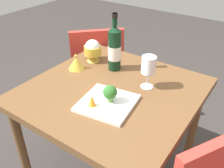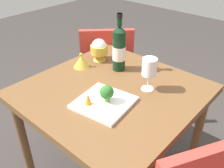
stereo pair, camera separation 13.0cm
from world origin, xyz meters
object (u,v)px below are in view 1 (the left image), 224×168
(rice_bowl, at_px, (93,50))
(rice_bowl_lid, at_px, (76,63))
(broccoli_floret, at_px, (110,93))
(chair_near_window, at_px, (97,65))
(wine_glass, at_px, (149,66))
(serving_plate, at_px, (107,103))
(wine_bottle, at_px, (115,48))
(carrot_garnish_left, at_px, (92,100))

(rice_bowl, relative_size, rice_bowl_lid, 1.42)
(broccoli_floret, bearing_deg, chair_near_window, 42.90)
(chair_near_window, relative_size, wine_glass, 4.75)
(wine_glass, xyz_separation_m, serving_plate, (-0.25, 0.08, -0.12))
(serving_plate, bearing_deg, wine_bottle, 28.82)
(wine_bottle, distance_m, serving_plate, 0.38)
(wine_glass, bearing_deg, rice_bowl, 79.44)
(serving_plate, bearing_deg, carrot_garnish_left, 148.39)
(wine_bottle, xyz_separation_m, serving_plate, (-0.32, -0.17, -0.13))
(wine_bottle, bearing_deg, carrot_garnish_left, -160.62)
(chair_near_window, distance_m, carrot_garnish_left, 0.89)
(rice_bowl, xyz_separation_m, rice_bowl_lid, (-0.14, 0.02, -0.04))
(wine_glass, height_order, broccoli_floret, wine_glass)
(rice_bowl, bearing_deg, chair_near_window, 35.28)
(rice_bowl, distance_m, carrot_garnish_left, 0.50)
(rice_bowl, distance_m, rice_bowl_lid, 0.15)
(wine_bottle, bearing_deg, rice_bowl, 85.93)
(serving_plate, bearing_deg, rice_bowl, 46.70)
(wine_glass, bearing_deg, carrot_garnish_left, 158.65)
(chair_near_window, bearing_deg, rice_bowl, -99.90)
(rice_bowl_lid, bearing_deg, serving_plate, -117.45)
(wine_glass, distance_m, rice_bowl_lid, 0.46)
(wine_glass, height_order, carrot_garnish_left, wine_glass)
(chair_near_window, distance_m, serving_plate, 0.85)
(rice_bowl, bearing_deg, rice_bowl_lid, 173.88)
(wine_glass, relative_size, carrot_garnish_left, 3.03)
(carrot_garnish_left, bearing_deg, rice_bowl_lid, 51.91)
(wine_glass, height_order, serving_plate, wine_glass)
(chair_near_window, bearing_deg, serving_plate, -93.28)
(chair_near_window, xyz_separation_m, broccoli_floret, (-0.60, -0.56, 0.28))
(broccoli_floret, xyz_separation_m, carrot_garnish_left, (-0.08, 0.05, -0.02))
(wine_bottle, xyz_separation_m, rice_bowl_lid, (-0.13, 0.19, -0.10))
(wine_bottle, bearing_deg, wine_glass, -104.84)
(wine_bottle, distance_m, carrot_garnish_left, 0.41)
(chair_near_window, bearing_deg, wine_glass, -75.14)
(wine_bottle, height_order, carrot_garnish_left, wine_bottle)
(chair_near_window, bearing_deg, wine_bottle, -83.46)
(serving_plate, distance_m, broccoli_floret, 0.06)
(chair_near_window, height_order, wine_bottle, wine_bottle)
(wine_glass, bearing_deg, wine_bottle, 75.16)
(wine_glass, bearing_deg, rice_bowl_lid, 97.57)
(rice_bowl, bearing_deg, serving_plate, -133.30)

